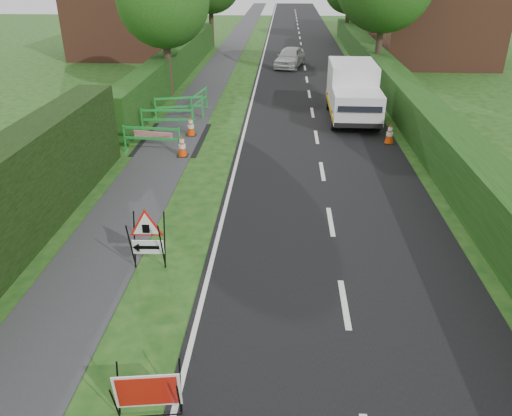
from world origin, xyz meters
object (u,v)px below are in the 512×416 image
object	(u,v)px
works_van	(353,91)
red_rect_sign	(148,392)
hatchback_car	(290,57)
triangle_sign	(145,235)

from	to	relation	value
works_van	red_rect_sign	bearing A→B (deg)	-105.86
red_rect_sign	hatchback_car	distance (m)	27.80
works_van	hatchback_car	bearing A→B (deg)	103.42
red_rect_sign	works_van	distance (m)	16.89
triangle_sign	hatchback_car	distance (m)	23.98
red_rect_sign	works_van	xyz separation A→B (m)	(4.82, 16.17, 0.72)
triangle_sign	works_van	bearing A→B (deg)	62.50
red_rect_sign	hatchback_car	size ratio (longest dim) A/B	0.28
works_van	hatchback_car	size ratio (longest dim) A/B	1.35
red_rect_sign	hatchback_car	bearing A→B (deg)	77.89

